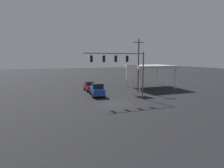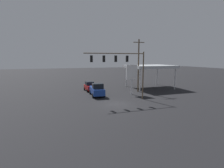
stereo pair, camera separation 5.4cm
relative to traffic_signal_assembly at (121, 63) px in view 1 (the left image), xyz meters
The scene contains 7 objects.
ground_plane 6.44m from the traffic_signal_assembly, 49.67° to the left, with size 200.00×200.00×0.00m, color black.
traffic_signal_assembly is the anchor object (origin of this frame).
utility_pole 8.72m from the traffic_signal_assembly, 135.09° to the right, with size 2.40×0.26×10.52m.
gas_station_canopy 14.54m from the traffic_signal_assembly, 138.54° to the right, with size 9.81×8.32×5.23m.
price_sign 5.86m from the traffic_signal_assembly, 132.59° to the right, with size 2.17×0.27×5.61m.
pickup_parked 7.47m from the traffic_signal_assembly, 60.36° to the right, with size 2.51×5.31×2.40m.
hatchback_crossing 11.72m from the traffic_signal_assembly, 73.22° to the right, with size 2.14×3.89×1.97m.
Camera 1 is at (8.85, 23.83, 6.81)m, focal length 28.00 mm.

